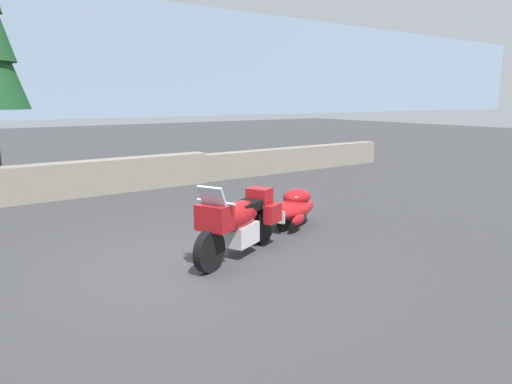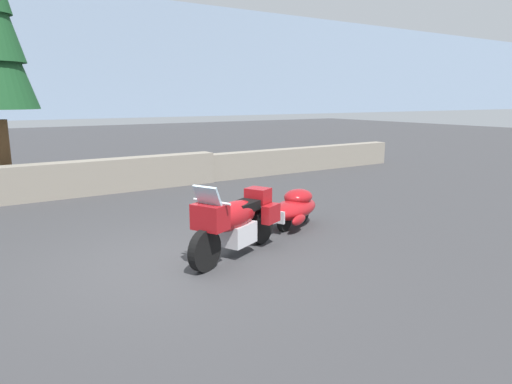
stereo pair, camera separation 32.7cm
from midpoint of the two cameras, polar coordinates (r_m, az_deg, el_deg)
The scene contains 4 objects.
ground_plane at distance 7.59m, azimuth -11.27°, elevation -8.83°, with size 80.00×80.00×0.00m, color #38383A.
stone_guard_wall at distance 13.31m, azimuth -24.09°, elevation 1.14°, with size 24.00×0.65×0.95m.
touring_motorcycle at distance 7.65m, azimuth -3.51°, elevation -3.57°, with size 2.16×1.30×1.33m.
car_shaped_trailer at distance 9.52m, azimuth 3.66°, elevation -1.86°, with size 2.15×1.26×0.76m.
Camera 1 is at (-2.99, -6.44, 2.62)m, focal length 32.12 mm.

